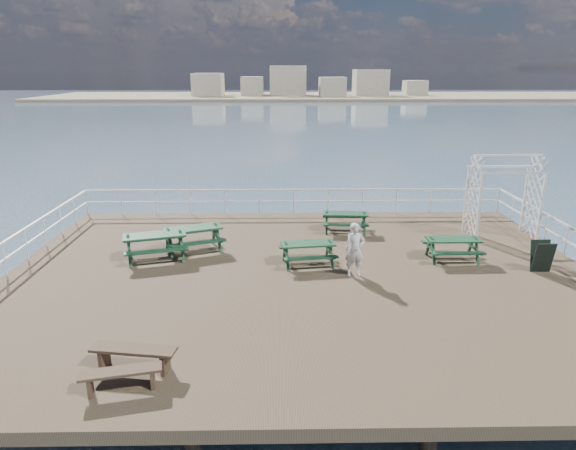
# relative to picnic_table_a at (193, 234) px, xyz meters

# --- Properties ---
(ground) EXTENTS (18.00, 14.00, 0.30)m
(ground) POSITION_rel_picnic_table_a_xyz_m (3.60, -2.20, -0.76)
(ground) COLOR brown
(ground) RESTS_ON ground
(sea_backdrop) EXTENTS (300.00, 300.00, 9.20)m
(sea_backdrop) POSITION_rel_picnic_table_a_xyz_m (16.13, 131.87, -1.11)
(sea_backdrop) COLOR #3B5064
(sea_backdrop) RESTS_ON ground
(railing) EXTENTS (17.77, 13.76, 1.10)m
(railing) POSITION_rel_picnic_table_a_xyz_m (3.52, 0.37, 0.27)
(railing) COLOR silver
(railing) RESTS_ON ground
(picnic_table_a) EXTENTS (2.38, 2.16, 0.95)m
(picnic_table_a) POSITION_rel_picnic_table_a_xyz_m (0.00, 0.00, 0.00)
(picnic_table_a) COLOR #153C20
(picnic_table_a) RESTS_ON ground
(picnic_table_b) EXTENTS (1.80, 1.49, 0.83)m
(picnic_table_b) POSITION_rel_picnic_table_a_xyz_m (5.48, 2.12, -0.08)
(picnic_table_b) COLOR #153C20
(picnic_table_b) RESTS_ON ground
(picnic_table_c) EXTENTS (1.70, 1.37, 0.82)m
(picnic_table_c) POSITION_rel_picnic_table_a_xyz_m (8.61, -1.01, -0.08)
(picnic_table_c) COLOR #153C20
(picnic_table_c) RESTS_ON ground
(picnic_table_d) EXTENTS (2.34, 2.08, 0.96)m
(picnic_table_d) POSITION_rel_picnic_table_a_xyz_m (-1.11, -0.76, 0.01)
(picnic_table_d) COLOR #153C20
(picnic_table_d) RESTS_ON ground
(picnic_table_e) EXTENTS (1.86, 1.58, 0.83)m
(picnic_table_e) POSITION_rel_picnic_table_a_xyz_m (3.86, -1.35, -0.08)
(picnic_table_e) COLOR #153C20
(picnic_table_e) RESTS_ON ground
(flat_bench_near) EXTENTS (1.59, 0.70, 0.44)m
(flat_bench_near) POSITION_rel_picnic_table_a_xyz_m (-0.12, -8.00, -0.27)
(flat_bench_near) COLOR brown
(flat_bench_near) RESTS_ON ground
(flat_bench_far) EXTENTS (1.82, 0.69, 0.51)m
(flat_bench_far) POSITION_rel_picnic_table_a_xyz_m (-0.06, -7.29, -0.23)
(flat_bench_far) COLOR brown
(flat_bench_far) RESTS_ON ground
(trellis_arbor) EXTENTS (2.49, 1.38, 3.07)m
(trellis_arbor) POSITION_rel_picnic_table_a_xyz_m (11.20, 1.46, 0.76)
(trellis_arbor) COLOR silver
(trellis_arbor) RESTS_ON ground
(sandwich_board) EXTENTS (0.60, 0.45, 0.99)m
(sandwich_board) POSITION_rel_picnic_table_a_xyz_m (11.00, -2.09, -0.12)
(sandwich_board) COLOR black
(sandwich_board) RESTS_ON ground
(person) EXTENTS (0.63, 0.45, 1.64)m
(person) POSITION_rel_picnic_table_a_xyz_m (5.22, -2.27, 0.21)
(person) COLOR silver
(person) RESTS_ON ground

